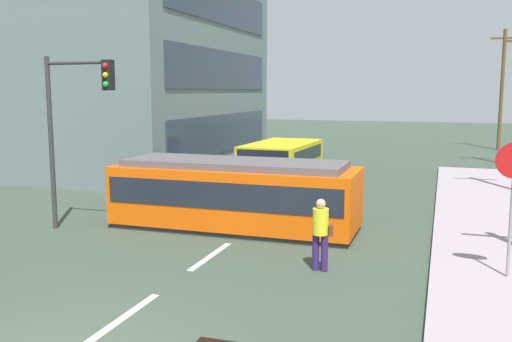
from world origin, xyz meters
name	(u,v)px	position (x,y,z in m)	size (l,w,h in m)	color
ground_plane	(261,221)	(0.00, 10.00, 0.00)	(120.00, 120.00, 0.00)	#384639
sidewalk_curb_right	(509,284)	(6.80, 6.00, 0.07)	(3.20, 36.00, 0.14)	#9F8E97
lane_stripe_1	(123,318)	(0.00, 2.00, 0.01)	(0.16, 2.40, 0.01)	silver
lane_stripe_2	(211,256)	(0.00, 6.00, 0.01)	(0.16, 2.40, 0.01)	silver
lane_stripe_3	(299,194)	(0.00, 14.88, 0.01)	(0.16, 2.40, 0.01)	silver
lane_stripe_4	(329,173)	(0.00, 20.88, 0.01)	(0.16, 2.40, 0.01)	silver
corner_building	(92,17)	(-12.99, 20.24, 8.00)	(15.31, 14.77, 16.00)	slate
streetcar_tram	(235,193)	(-0.45, 8.88, 1.06)	(7.24, 2.56, 2.05)	#F05509
city_bus	(282,159)	(-1.53, 17.68, 1.00)	(2.70, 5.18, 1.75)	gold
pedestrian_crossing	(321,230)	(2.81, 5.78, 0.94)	(0.48, 0.36, 1.67)	#331E5A
parked_sedan_mid	(163,180)	(-4.94, 12.84, 0.62)	(2.12, 4.31, 1.19)	navy
traffic_light_mast	(74,111)	(-4.69, 7.15, 3.50)	(2.23, 0.33, 5.05)	#333333
utility_pole_distant	(502,88)	(9.00, 35.54, 4.28)	(1.80, 0.24, 8.19)	brown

